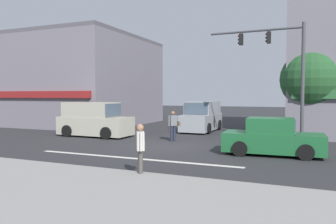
% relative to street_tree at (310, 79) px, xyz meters
% --- Properties ---
extents(ground_plane, '(120.00, 120.00, 0.00)m').
position_rel_street_tree_xyz_m(ground_plane, '(-6.65, -5.71, -3.46)').
color(ground_plane, '#2B2B2D').
extents(lane_marking_stripe, '(9.00, 0.24, 0.01)m').
position_rel_street_tree_xyz_m(lane_marking_stripe, '(-6.65, -9.21, -3.46)').
color(lane_marking_stripe, silver).
rests_on(lane_marking_stripe, ground).
extents(sidewalk_curb, '(40.00, 5.00, 0.16)m').
position_rel_street_tree_xyz_m(sidewalk_curb, '(-6.65, -14.21, -3.38)').
color(sidewalk_curb, gray).
rests_on(sidewalk_curb, ground).
extents(building_left_block, '(13.13, 11.61, 7.60)m').
position_rel_street_tree_xyz_m(building_left_block, '(-19.98, 3.60, 0.33)').
color(building_left_block, slate).
rests_on(building_left_block, ground).
extents(street_tree, '(3.40, 3.40, 5.18)m').
position_rel_street_tree_xyz_m(street_tree, '(0.00, 0.00, 0.00)').
color(street_tree, '#4C3823').
rests_on(street_tree, ground).
extents(utility_pole_near_left, '(1.40, 0.22, 7.46)m').
position_rel_street_tree_xyz_m(utility_pole_near_left, '(-14.18, -0.93, 0.42)').
color(utility_pole_near_left, brown).
rests_on(utility_pole_near_left, ground).
extents(traffic_light_mast, '(4.89, 0.30, 6.20)m').
position_rel_street_tree_xyz_m(traffic_light_mast, '(-1.36, -2.84, 0.71)').
color(traffic_light_mast, '#47474C').
rests_on(traffic_light_mast, ground).
extents(sedan_approaching_near, '(4.17, 2.02, 1.58)m').
position_rel_street_tree_xyz_m(sedan_approaching_near, '(-1.51, -6.20, -2.75)').
color(sedan_approaching_near, '#1E6033').
rests_on(sedan_approaching_near, ground).
extents(van_crossing_leftbound, '(2.05, 4.60, 2.11)m').
position_rel_street_tree_xyz_m(van_crossing_leftbound, '(-7.01, 1.66, -2.46)').
color(van_crossing_leftbound, '#999EA3').
rests_on(van_crossing_leftbound, ground).
extents(van_parked_curbside, '(4.63, 2.10, 2.11)m').
position_rel_street_tree_xyz_m(van_parked_curbside, '(-12.33, -3.82, -2.46)').
color(van_parked_curbside, '#B7B29E').
rests_on(van_parked_curbside, ground).
extents(pedestrian_foreground_with_bag, '(0.49, 0.66, 1.67)m').
position_rel_street_tree_xyz_m(pedestrian_foreground_with_bag, '(-4.90, -11.85, -2.51)').
color(pedestrian_foreground_with_bag, '#4C4742').
rests_on(pedestrian_foreground_with_bag, ground).
extents(pedestrian_mid_crossing, '(0.59, 0.57, 1.67)m').
position_rel_street_tree_xyz_m(pedestrian_mid_crossing, '(-6.94, -4.01, -2.51)').
color(pedestrian_mid_crossing, '#232838').
rests_on(pedestrian_mid_crossing, ground).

